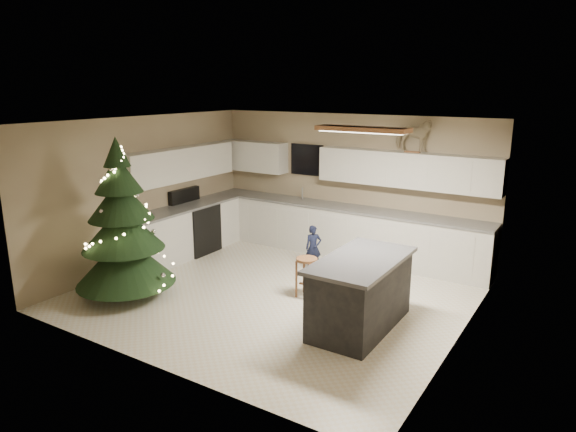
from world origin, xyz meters
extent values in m
plane|color=silver|center=(0.00, 0.00, 0.00)|extent=(5.50, 5.50, 0.00)
cube|color=tan|center=(0.00, 2.50, 1.30)|extent=(5.50, 0.02, 2.60)
cube|color=tan|center=(0.00, -2.50, 1.30)|extent=(5.50, 0.02, 2.60)
cube|color=tan|center=(-2.75, 0.00, 1.30)|extent=(0.02, 5.00, 2.60)
cube|color=tan|center=(2.75, 0.00, 1.30)|extent=(0.02, 5.00, 2.60)
cube|color=silver|center=(0.00, 0.00, 2.60)|extent=(5.50, 5.00, 0.02)
cube|color=#985C35|center=(1.30, 0.10, 2.55)|extent=(1.25, 0.32, 0.06)
cube|color=white|center=(1.30, 0.10, 2.52)|extent=(1.15, 0.24, 0.02)
cube|color=silver|center=(0.00, 2.20, 0.45)|extent=(5.48, 0.60, 0.90)
cube|color=silver|center=(-2.45, 0.60, 0.45)|extent=(0.60, 2.60, 0.90)
cube|color=slate|center=(0.00, 2.19, 0.92)|extent=(5.48, 0.62, 0.04)
cube|color=slate|center=(-2.44, 0.60, 0.92)|extent=(0.62, 2.60, 0.04)
cube|color=silver|center=(-2.05, 2.33, 1.70)|extent=(1.40, 0.35, 0.60)
cube|color=silver|center=(1.15, 2.33, 1.70)|extent=(3.20, 0.35, 0.60)
cube|color=silver|center=(-2.58, 0.72, 1.70)|extent=(0.35, 2.60, 0.60)
cube|color=black|center=(-0.90, 2.47, 1.70)|extent=(0.70, 0.04, 0.60)
cube|color=#99999E|center=(-0.90, 2.20, 0.90)|extent=(0.55, 0.40, 0.06)
cylinder|color=#99999E|center=(-0.90, 2.30, 1.06)|extent=(0.03, 0.03, 0.24)
cube|color=black|center=(-2.43, 0.90, 0.45)|extent=(0.64, 0.75, 0.90)
cube|color=black|center=(-2.68, 0.90, 1.05)|extent=(0.10, 0.75, 0.30)
cube|color=black|center=(1.56, -0.34, 0.45)|extent=(0.80, 1.60, 0.90)
cube|color=#2E2E34|center=(1.56, -0.34, 0.93)|extent=(0.90, 1.70, 0.05)
cylinder|color=#985C35|center=(0.46, 0.15, 0.59)|extent=(0.32, 0.32, 0.04)
cylinder|color=#985C35|center=(0.34, 0.04, 0.29)|extent=(0.03, 0.03, 0.57)
cylinder|color=#985C35|center=(0.57, 0.04, 0.29)|extent=(0.03, 0.03, 0.57)
cylinder|color=#985C35|center=(0.34, 0.26, 0.29)|extent=(0.03, 0.03, 0.57)
cylinder|color=#985C35|center=(0.57, 0.26, 0.29)|extent=(0.03, 0.03, 0.57)
cube|color=#985C35|center=(0.46, 0.15, 0.19)|extent=(0.24, 0.03, 0.03)
cylinder|color=#3F2816|center=(-1.85, -1.28, 0.16)|extent=(0.13, 0.13, 0.32)
cone|color=black|center=(-1.85, -1.28, 0.59)|extent=(1.45, 1.45, 0.75)
cone|color=black|center=(-1.85, -1.28, 1.07)|extent=(1.20, 1.20, 0.64)
cone|color=black|center=(-1.85, -1.28, 1.50)|extent=(0.94, 0.94, 0.59)
cone|color=black|center=(-1.85, -1.28, 1.87)|extent=(0.68, 0.68, 0.53)
cone|color=black|center=(-1.85, -1.28, 2.19)|extent=(0.39, 0.39, 0.43)
sphere|color=#FFD88C|center=(-1.09, -1.28, 0.27)|extent=(0.04, 0.04, 0.04)
sphere|color=#FFD88C|center=(-1.14, -1.05, 0.31)|extent=(0.04, 0.04, 0.04)
sphere|color=#FFD88C|center=(-1.27, -0.85, 0.36)|extent=(0.04, 0.04, 0.04)
sphere|color=#FFD88C|center=(-1.44, -0.70, 0.41)|extent=(0.04, 0.04, 0.04)
sphere|color=#FFD88C|center=(-1.65, -0.62, 0.45)|extent=(0.04, 0.04, 0.04)
sphere|color=#FFD88C|center=(-1.86, -0.60, 0.50)|extent=(0.04, 0.04, 0.04)
sphere|color=#FFD88C|center=(-2.07, -0.65, 0.54)|extent=(0.04, 0.04, 0.04)
sphere|color=#FFD88C|center=(-2.24, -0.77, 0.59)|extent=(0.04, 0.04, 0.04)
sphere|color=#FFD88C|center=(-2.37, -0.93, 0.64)|extent=(0.04, 0.04, 0.04)
sphere|color=#FFD88C|center=(-2.44, -1.11, 0.68)|extent=(0.04, 0.04, 0.04)
sphere|color=#FFD88C|center=(-2.45, -1.30, 0.73)|extent=(0.04, 0.04, 0.04)
sphere|color=#FFD88C|center=(-2.40, -1.48, 0.78)|extent=(0.04, 0.04, 0.04)
sphere|color=#FFD88C|center=(-2.29, -1.63, 0.82)|extent=(0.04, 0.04, 0.04)
sphere|color=#FFD88C|center=(-2.15, -1.74, 0.87)|extent=(0.04, 0.04, 0.04)
sphere|color=#FFD88C|center=(-1.99, -1.80, 0.91)|extent=(0.04, 0.04, 0.04)
sphere|color=#FFD88C|center=(-1.82, -1.80, 0.96)|extent=(0.04, 0.04, 0.04)
sphere|color=#FFD88C|center=(-1.66, -1.75, 1.01)|extent=(0.04, 0.04, 0.04)
sphere|color=#FFD88C|center=(-1.54, -1.65, 1.05)|extent=(0.04, 0.04, 0.04)
sphere|color=#FFD88C|center=(-1.45, -1.53, 1.10)|extent=(0.04, 0.04, 0.04)
sphere|color=#FFD88C|center=(-1.41, -1.39, 1.14)|extent=(0.04, 0.04, 0.04)
sphere|color=#FFD88C|center=(-1.41, -1.24, 1.19)|extent=(0.04, 0.04, 0.04)
sphere|color=#FFD88C|center=(-1.46, -1.12, 1.24)|extent=(0.04, 0.04, 0.04)
sphere|color=#FFD88C|center=(-1.54, -1.01, 1.28)|extent=(0.04, 0.04, 0.04)
sphere|color=#FFD88C|center=(-1.65, -0.94, 1.33)|extent=(0.04, 0.04, 0.04)
sphere|color=#FFD88C|center=(-1.77, -0.91, 1.38)|extent=(0.04, 0.04, 0.04)
sphere|color=#FFD88C|center=(-1.89, -0.92, 1.42)|extent=(0.04, 0.04, 0.04)
sphere|color=#FFD88C|center=(-1.99, -0.97, 1.47)|extent=(0.04, 0.04, 0.04)
sphere|color=#FFD88C|center=(-2.07, -1.04, 1.51)|extent=(0.04, 0.04, 0.04)
sphere|color=#FFD88C|center=(-2.12, -1.13, 1.56)|extent=(0.04, 0.04, 0.04)
sphere|color=#FFD88C|center=(-2.14, -1.22, 1.61)|extent=(0.04, 0.04, 0.04)
sphere|color=#FFD88C|center=(-2.13, -1.31, 1.65)|extent=(0.04, 0.04, 0.04)
sphere|color=#FFD88C|center=(-2.09, -1.39, 1.70)|extent=(0.04, 0.04, 0.04)
sphere|color=#FFD88C|center=(-2.03, -1.45, 1.75)|extent=(0.04, 0.04, 0.04)
sphere|color=#FFD88C|center=(-1.96, -1.48, 1.79)|extent=(0.04, 0.04, 0.04)
sphere|color=#FFD88C|center=(-1.89, -1.49, 1.84)|extent=(0.04, 0.04, 0.04)
sphere|color=#FFD88C|center=(-1.82, -1.48, 1.88)|extent=(0.04, 0.04, 0.04)
sphere|color=#FFD88C|center=(-1.77, -1.44, 1.93)|extent=(0.04, 0.04, 0.04)
sphere|color=#FFD88C|center=(-1.73, -1.40, 1.98)|extent=(0.04, 0.04, 0.04)
sphere|color=#FFD88C|center=(-1.72, -1.35, 2.02)|extent=(0.04, 0.04, 0.04)
sphere|color=#FFD88C|center=(-1.72, -1.30, 2.07)|extent=(0.04, 0.04, 0.04)
sphere|color=#FFD88C|center=(-1.73, -1.26, 2.11)|extent=(0.04, 0.04, 0.04)
sphere|color=#FFD88C|center=(-1.76, -1.23, 2.16)|extent=(0.04, 0.04, 0.04)
sphere|color=#FFD88C|center=(-1.79, -1.22, 2.21)|extent=(0.04, 0.04, 0.04)
sphere|color=#FFD88C|center=(-1.82, -1.22, 2.25)|extent=(0.04, 0.04, 0.04)
sphere|color=silver|center=(-1.20, -1.28, 0.42)|extent=(0.07, 0.07, 0.07)
sphere|color=silver|center=(-2.19, -0.81, 0.61)|extent=(0.07, 0.07, 0.07)
sphere|color=silver|center=(-2.01, -1.77, 0.80)|extent=(0.07, 0.07, 0.07)
sphere|color=silver|center=(-1.43, -1.14, 0.99)|extent=(0.07, 0.07, 0.07)
sphere|color=silver|center=(-2.16, -1.06, 1.19)|extent=(0.07, 0.07, 0.07)
sphere|color=silver|center=(-1.85, -1.59, 1.38)|extent=(0.07, 0.07, 0.07)
sphere|color=silver|center=(-1.66, -1.14, 1.57)|extent=(0.07, 0.07, 0.07)
sphere|color=silver|center=(-2.01, -1.23, 1.76)|extent=(0.07, 0.07, 0.07)
sphere|color=silver|center=(-1.82, -1.38, 1.96)|extent=(0.07, 0.07, 0.07)
sphere|color=silver|center=(-1.83, -1.25, 2.15)|extent=(0.07, 0.07, 0.07)
imported|color=#0F1636|center=(-0.04, 1.24, 0.39)|extent=(0.33, 0.33, 0.78)
cube|color=#985C35|center=(1.24, 2.29, 2.01)|extent=(0.25, 0.02, 0.02)
cube|color=#985C35|center=(1.24, 2.36, 2.01)|extent=(0.25, 0.02, 0.02)
imported|color=beige|center=(1.24, 2.33, 2.29)|extent=(0.65, 0.32, 0.54)
camera|label=1|loc=(4.08, -6.12, 3.10)|focal=32.00mm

